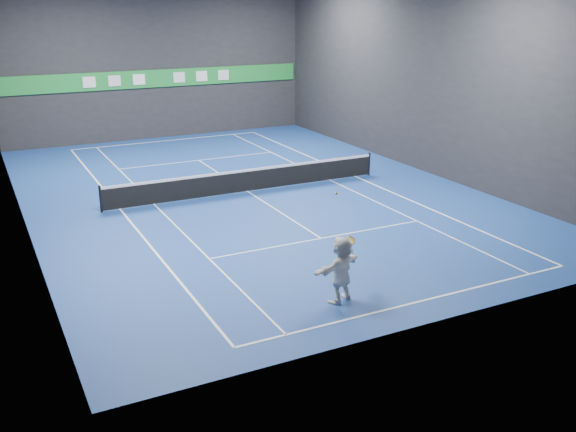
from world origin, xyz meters
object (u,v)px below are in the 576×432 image
player (341,269)px  tennis_ball (336,193)px  tennis_net (248,180)px  tennis_racket (350,242)px

player → tennis_ball: size_ratio=25.52×
tennis_net → tennis_racket: (-1.64, -10.81, 1.11)m
tennis_ball → tennis_net: size_ratio=0.01×
tennis_net → player: bearing=-100.1°
player → tennis_ball: bearing=-57.6°
player → tennis_racket: (0.30, 0.05, 0.71)m
tennis_ball → tennis_net: 11.24m
player → tennis_net: size_ratio=0.15×
player → tennis_racket: 0.77m
player → tennis_net: (1.94, 10.86, -0.40)m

